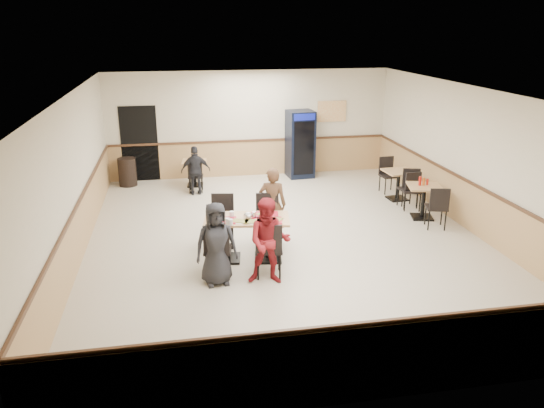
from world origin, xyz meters
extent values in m
plane|color=beige|center=(0.00, 0.00, 0.00)|extent=(10.00, 10.00, 0.00)
plane|color=silver|center=(0.00, 0.00, 3.00)|extent=(10.00, 10.00, 0.00)
plane|color=beige|center=(0.00, 5.00, 1.50)|extent=(8.00, 0.00, 8.00)
plane|color=beige|center=(0.00, -5.00, 1.50)|extent=(8.00, 0.00, 8.00)
plane|color=beige|center=(-4.00, 0.00, 1.50)|extent=(0.00, 10.00, 10.00)
plane|color=beige|center=(4.00, 0.00, 1.50)|extent=(0.00, 10.00, 10.00)
cube|color=tan|center=(0.00, 4.99, 0.50)|extent=(7.98, 0.03, 1.00)
cube|color=tan|center=(3.98, 0.00, 0.50)|extent=(0.03, 9.98, 1.00)
cube|color=#472B19|center=(0.00, 4.97, 1.03)|extent=(7.98, 0.04, 0.06)
cube|color=black|center=(-3.10, 4.98, 1.05)|extent=(1.00, 0.02, 2.10)
cube|color=orange|center=(2.40, 4.96, 1.80)|extent=(0.85, 0.02, 0.60)
cube|color=black|center=(-1.29, -0.75, 0.02)|extent=(0.57, 0.57, 0.04)
cylinder|color=black|center=(-1.29, -0.75, 0.42)|extent=(0.10, 0.10, 0.75)
cube|color=tan|center=(-1.29, -0.75, 0.81)|extent=(0.89, 0.89, 0.04)
cube|color=black|center=(-0.52, -0.87, 0.02)|extent=(0.57, 0.57, 0.04)
cylinder|color=black|center=(-0.52, -0.87, 0.42)|extent=(0.10, 0.10, 0.75)
cube|color=tan|center=(-0.52, -0.87, 0.81)|extent=(0.89, 0.89, 0.04)
imported|color=black|center=(-1.54, -1.67, 0.72)|extent=(0.75, 0.53, 1.44)
imported|color=maroon|center=(-0.67, -1.80, 0.75)|extent=(0.84, 0.71, 1.51)
imported|color=#503622|center=(-0.27, 0.04, 0.76)|extent=(0.64, 0.51, 1.53)
imported|color=black|center=(-1.65, 3.41, 0.64)|extent=(0.75, 0.32, 1.27)
cube|color=#A80B20|center=(-0.56, -0.73, 0.84)|extent=(0.55, 0.44, 0.02)
cube|color=#A80B20|center=(-1.36, -0.88, 0.84)|extent=(0.55, 0.44, 0.02)
cube|color=#A80B20|center=(-0.55, -1.04, 0.84)|extent=(0.55, 0.44, 0.02)
cylinder|color=white|center=(-1.05, -0.99, 0.84)|extent=(0.25, 0.25, 0.01)
cube|color=tan|center=(-1.05, -0.99, 0.85)|extent=(0.34, 0.29, 0.02)
cylinder|color=white|center=(-1.42, -0.87, 0.84)|extent=(0.25, 0.25, 0.01)
cube|color=tan|center=(-1.42, -0.87, 0.85)|extent=(0.32, 0.24, 0.02)
cylinder|color=white|center=(-0.83, -1.05, 0.84)|extent=(0.25, 0.25, 0.01)
cube|color=tan|center=(-0.83, -1.05, 0.85)|extent=(0.30, 0.21, 0.02)
cylinder|color=white|center=(-0.43, -1.00, 0.84)|extent=(0.25, 0.25, 0.01)
cube|color=tan|center=(-0.43, -1.00, 0.85)|extent=(0.34, 0.32, 0.02)
cylinder|color=white|center=(-0.55, -0.70, 0.84)|extent=(0.25, 0.25, 0.01)
cube|color=tan|center=(-0.55, -0.70, 0.85)|extent=(0.34, 0.30, 0.02)
cylinder|color=silver|center=(-1.28, -1.07, 0.89)|extent=(0.09, 0.09, 0.11)
cylinder|color=silver|center=(-1.50, -1.00, 0.89)|extent=(0.09, 0.09, 0.11)
cylinder|color=silver|center=(-1.49, -0.61, 0.89)|extent=(0.09, 0.09, 0.11)
cylinder|color=silver|center=(-1.17, -0.72, 0.89)|extent=(0.09, 0.09, 0.11)
cylinder|color=silver|center=(-1.24, -1.12, 0.89)|extent=(0.09, 0.09, 0.11)
cylinder|color=#B7B9CC|center=(-0.77, -0.84, 0.89)|extent=(0.07, 0.07, 0.12)
ellipsoid|color=white|center=(-0.89, -0.84, 0.89)|extent=(0.17, 0.17, 0.12)
cube|color=black|center=(3.33, 0.69, 0.02)|extent=(0.56, 0.56, 0.04)
cylinder|color=black|center=(3.33, 0.69, 0.39)|extent=(0.09, 0.09, 0.70)
cube|color=tan|center=(3.33, 0.69, 0.75)|extent=(0.87, 0.87, 0.04)
cube|color=black|center=(3.31, 2.07, 0.02)|extent=(0.48, 0.48, 0.04)
cylinder|color=black|center=(3.31, 2.07, 0.38)|extent=(0.09, 0.09, 0.68)
cube|color=tan|center=(3.31, 2.07, 0.73)|extent=(0.74, 0.74, 0.04)
cylinder|color=#B8170D|center=(3.23, 0.74, 0.87)|extent=(0.06, 0.06, 0.20)
cylinder|color=#CF611B|center=(3.32, 0.74, 0.85)|extent=(0.06, 0.06, 0.17)
cylinder|color=#B8170D|center=(3.41, 0.74, 0.84)|extent=(0.05, 0.05, 0.14)
cube|color=black|center=(-1.65, 4.20, 0.02)|extent=(0.46, 0.46, 0.04)
cylinder|color=black|center=(-1.65, 4.20, 0.35)|extent=(0.08, 0.08, 0.63)
cube|color=tan|center=(-1.65, 4.20, 0.68)|extent=(0.71, 0.71, 0.04)
cube|color=black|center=(1.38, 4.60, 0.95)|extent=(0.77, 0.75, 1.90)
cube|color=black|center=(1.41, 4.24, 0.90)|extent=(0.58, 0.06, 1.50)
cube|color=navy|center=(1.41, 4.23, 1.78)|extent=(0.60, 0.06, 0.18)
cylinder|color=black|center=(-3.45, 4.55, 0.38)|extent=(0.48, 0.48, 0.76)
camera|label=1|loc=(-2.11, -9.86, 4.22)|focal=35.00mm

